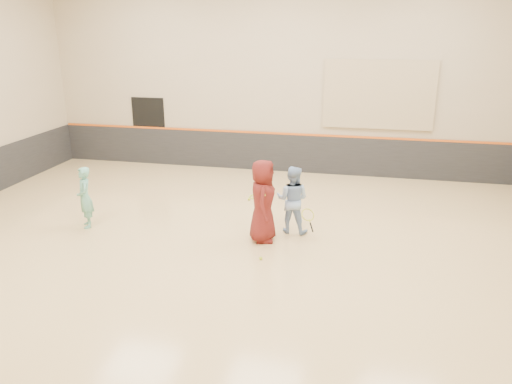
% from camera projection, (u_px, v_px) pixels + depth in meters
% --- Properties ---
extents(room, '(15.04, 12.04, 6.22)m').
position_uv_depth(room, '(236.00, 213.00, 10.15)').
color(room, tan).
rests_on(room, ground).
extents(wainscot_back, '(14.90, 0.04, 1.20)m').
position_uv_depth(wainscot_back, '(283.00, 153.00, 15.75)').
color(wainscot_back, '#232326').
rests_on(wainscot_back, floor).
extents(accent_stripe, '(14.90, 0.03, 0.06)m').
position_uv_depth(accent_stripe, '(283.00, 134.00, 15.54)').
color(accent_stripe, '#D85914').
rests_on(accent_stripe, wall_back).
extents(acoustic_panel, '(3.20, 0.08, 2.00)m').
position_uv_depth(acoustic_panel, '(379.00, 95.00, 14.56)').
color(acoustic_panel, tan).
rests_on(acoustic_panel, wall_back).
extents(doorway, '(1.10, 0.05, 2.20)m').
position_uv_depth(doorway, '(149.00, 131.00, 16.50)').
color(doorway, black).
rests_on(doorway, floor).
extents(girl, '(0.57, 0.62, 1.42)m').
position_uv_depth(girl, '(85.00, 197.00, 11.36)').
color(girl, '#66B29D').
rests_on(girl, floor).
extents(instructor, '(0.80, 0.66, 1.53)m').
position_uv_depth(instructor, '(292.00, 200.00, 11.05)').
color(instructor, '#8EAFDC').
rests_on(instructor, floor).
extents(young_man, '(0.69, 0.95, 1.80)m').
position_uv_depth(young_man, '(263.00, 201.00, 10.57)').
color(young_man, maroon).
rests_on(young_man, floor).
extents(held_racket, '(0.46, 0.46, 0.52)m').
position_uv_depth(held_racket, '(308.00, 215.00, 10.81)').
color(held_racket, gold).
rests_on(held_racket, instructor).
extents(spare_racket, '(0.76, 0.76, 0.04)m').
position_uv_depth(spare_racket, '(255.00, 197.00, 13.52)').
color(spare_racket, '#A9DC30').
rests_on(spare_racket, floor).
extents(ball_under_racket, '(0.07, 0.07, 0.07)m').
position_uv_depth(ball_under_racket, '(261.00, 258.00, 9.92)').
color(ball_under_racket, '#B4CE30').
rests_on(ball_under_racket, floor).
extents(ball_in_hand, '(0.07, 0.07, 0.07)m').
position_uv_depth(ball_in_hand, '(264.00, 195.00, 10.30)').
color(ball_in_hand, yellow).
rests_on(ball_in_hand, young_man).
extents(ball_beside_spare, '(0.07, 0.07, 0.07)m').
position_uv_depth(ball_beside_spare, '(249.00, 199.00, 13.27)').
color(ball_beside_spare, '#CCDA32').
rests_on(ball_beside_spare, floor).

